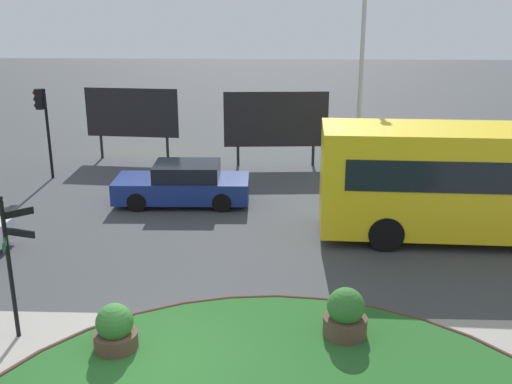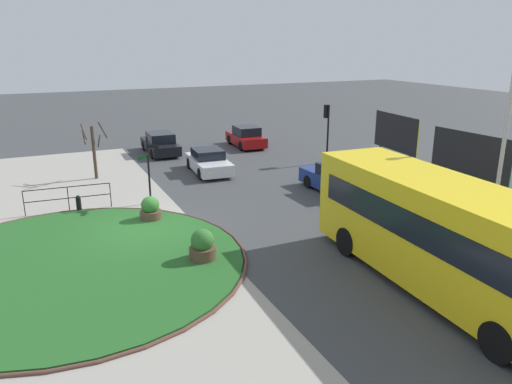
{
  "view_description": "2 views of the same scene",
  "coord_description": "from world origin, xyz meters",
  "px_view_note": "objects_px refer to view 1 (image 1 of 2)",
  "views": [
    {
      "loc": [
        2.28,
        -10.37,
        6.87
      ],
      "look_at": [
        1.76,
        4.22,
        2.17
      ],
      "focal_mm": 42.97,
      "sensor_mm": 36.0,
      "label": 1
    },
    {
      "loc": [
        18.5,
        -3.82,
        7.18
      ],
      "look_at": [
        1.28,
        4.1,
        1.38
      ],
      "focal_mm": 34.76,
      "sensor_mm": 36.0,
      "label": 2
    }
  ],
  "objects_px": {
    "billboard_right": "(276,120)",
    "planter_kerbside": "(345,316)",
    "car_near_lane": "(183,185)",
    "bus_yellow": "(498,181)",
    "billboard_left": "(132,114)",
    "signpost_directional": "(11,258)",
    "traffic_light_near": "(42,113)",
    "lamppost_tall": "(361,71)",
    "planter_near_signpost": "(115,331)"
  },
  "relations": [
    {
      "from": "billboard_left",
      "to": "traffic_light_near",
      "type": "bearing_deg",
      "value": -127.44
    },
    {
      "from": "traffic_light_near",
      "to": "billboard_right",
      "type": "bearing_deg",
      "value": -169.96
    },
    {
      "from": "car_near_lane",
      "to": "billboard_left",
      "type": "distance_m",
      "value": 6.74
    },
    {
      "from": "signpost_directional",
      "to": "traffic_light_near",
      "type": "relative_size",
      "value": 0.89
    },
    {
      "from": "traffic_light_near",
      "to": "billboard_left",
      "type": "distance_m",
      "value": 4.1
    },
    {
      "from": "car_near_lane",
      "to": "billboard_right",
      "type": "distance_m",
      "value": 6.08
    },
    {
      "from": "lamppost_tall",
      "to": "planter_kerbside",
      "type": "distance_m",
      "value": 12.48
    },
    {
      "from": "car_near_lane",
      "to": "lamppost_tall",
      "type": "xyz_separation_m",
      "value": [
        6.31,
        3.18,
        3.51
      ]
    },
    {
      "from": "traffic_light_near",
      "to": "planter_kerbside",
      "type": "xyz_separation_m",
      "value": [
        10.45,
        -11.5,
        -2.06
      ]
    },
    {
      "from": "billboard_left",
      "to": "planter_kerbside",
      "type": "bearing_deg",
      "value": -57.17
    },
    {
      "from": "billboard_left",
      "to": "signpost_directional",
      "type": "bearing_deg",
      "value": -81.63
    },
    {
      "from": "planter_near_signpost",
      "to": "lamppost_tall",
      "type": "bearing_deg",
      "value": 63.31
    },
    {
      "from": "car_near_lane",
      "to": "bus_yellow",
      "type": "bearing_deg",
      "value": 161.88
    },
    {
      "from": "bus_yellow",
      "to": "planter_kerbside",
      "type": "distance_m",
      "value": 7.67
    },
    {
      "from": "car_near_lane",
      "to": "planter_near_signpost",
      "type": "height_order",
      "value": "car_near_lane"
    },
    {
      "from": "signpost_directional",
      "to": "lamppost_tall",
      "type": "distance_m",
      "value": 14.86
    },
    {
      "from": "bus_yellow",
      "to": "billboard_left",
      "type": "xyz_separation_m",
      "value": [
        -12.63,
        8.75,
        0.25
      ]
    },
    {
      "from": "billboard_right",
      "to": "planter_kerbside",
      "type": "bearing_deg",
      "value": -87.41
    },
    {
      "from": "planter_near_signpost",
      "to": "traffic_light_near",
      "type": "bearing_deg",
      "value": 115.45
    },
    {
      "from": "lamppost_tall",
      "to": "planter_near_signpost",
      "type": "relative_size",
      "value": 7.35
    },
    {
      "from": "bus_yellow",
      "to": "planter_near_signpost",
      "type": "distance_m",
      "value": 11.6
    },
    {
      "from": "car_near_lane",
      "to": "billboard_left",
      "type": "relative_size",
      "value": 1.14
    },
    {
      "from": "lamppost_tall",
      "to": "billboard_left",
      "type": "relative_size",
      "value": 1.92
    },
    {
      "from": "car_near_lane",
      "to": "traffic_light_near",
      "type": "xyz_separation_m",
      "value": [
        -5.77,
        2.86,
        1.91
      ]
    },
    {
      "from": "car_near_lane",
      "to": "planter_near_signpost",
      "type": "relative_size",
      "value": 4.38
    },
    {
      "from": "signpost_directional",
      "to": "traffic_light_near",
      "type": "distance_m",
      "value": 12.26
    },
    {
      "from": "billboard_right",
      "to": "traffic_light_near",
      "type": "bearing_deg",
      "value": -170.01
    },
    {
      "from": "billboard_left",
      "to": "planter_kerbside",
      "type": "xyz_separation_m",
      "value": [
        7.72,
        -14.5,
        -1.5
      ]
    },
    {
      "from": "lamppost_tall",
      "to": "signpost_directional",
      "type": "bearing_deg",
      "value": -125.11
    },
    {
      "from": "lamppost_tall",
      "to": "billboard_left",
      "type": "height_order",
      "value": "lamppost_tall"
    },
    {
      "from": "bus_yellow",
      "to": "planter_near_signpost",
      "type": "relative_size",
      "value": 9.68
    },
    {
      "from": "signpost_directional",
      "to": "planter_near_signpost",
      "type": "distance_m",
      "value": 2.58
    },
    {
      "from": "traffic_light_near",
      "to": "planter_kerbside",
      "type": "height_order",
      "value": "traffic_light_near"
    },
    {
      "from": "billboard_right",
      "to": "planter_kerbside",
      "type": "height_order",
      "value": "billboard_right"
    },
    {
      "from": "bus_yellow",
      "to": "planter_kerbside",
      "type": "bearing_deg",
      "value": -128.07
    },
    {
      "from": "car_near_lane",
      "to": "billboard_right",
      "type": "bearing_deg",
      "value": -123.34
    },
    {
      "from": "bus_yellow",
      "to": "billboard_right",
      "type": "distance_m",
      "value": 10.21
    },
    {
      "from": "lamppost_tall",
      "to": "bus_yellow",
      "type": "bearing_deg",
      "value": -61.6
    },
    {
      "from": "bus_yellow",
      "to": "lamppost_tall",
      "type": "relative_size",
      "value": 1.32
    },
    {
      "from": "car_near_lane",
      "to": "traffic_light_near",
      "type": "bearing_deg",
      "value": -27.71
    },
    {
      "from": "planter_near_signpost",
      "to": "planter_kerbside",
      "type": "xyz_separation_m",
      "value": [
        4.65,
        0.68,
        0.04
      ]
    },
    {
      "from": "billboard_right",
      "to": "planter_kerbside",
      "type": "distance_m",
      "value": 13.84
    },
    {
      "from": "car_near_lane",
      "to": "planter_kerbside",
      "type": "relative_size",
      "value": 4.03
    },
    {
      "from": "billboard_left",
      "to": "planter_near_signpost",
      "type": "bearing_deg",
      "value": -73.77
    },
    {
      "from": "signpost_directional",
      "to": "car_near_lane",
      "type": "distance_m",
      "value": 9.15
    },
    {
      "from": "traffic_light_near",
      "to": "lamppost_tall",
      "type": "height_order",
      "value": "lamppost_tall"
    },
    {
      "from": "car_near_lane",
      "to": "billboard_left",
      "type": "xyz_separation_m",
      "value": [
        -3.04,
        5.86,
        1.35
      ]
    },
    {
      "from": "signpost_directional",
      "to": "lamppost_tall",
      "type": "xyz_separation_m",
      "value": [
        8.44,
        12.0,
        2.37
      ]
    },
    {
      "from": "planter_kerbside",
      "to": "car_near_lane",
      "type": "bearing_deg",
      "value": 118.41
    },
    {
      "from": "lamppost_tall",
      "to": "planter_kerbside",
      "type": "xyz_separation_m",
      "value": [
        -1.63,
        -11.82,
        -3.66
      ]
    }
  ]
}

